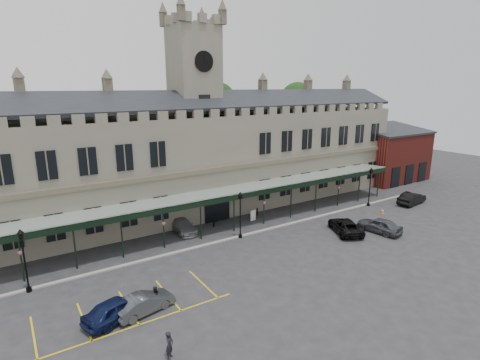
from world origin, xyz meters
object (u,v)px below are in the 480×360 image
station_building (197,160)px  lamp_post_left (24,255)px  clock_tower (195,105)px  car_taxi (183,226)px  person_b (155,296)px  car_van (345,226)px  car_left_b (145,303)px  car_right_a (379,225)px  sign_board (253,216)px  traffic_cone (382,211)px  car_left_a (117,309)px  lamp_post_mid (240,211)px  person_a (170,345)px  lamp_post_right (370,183)px  car_right_b (412,198)px

station_building → lamp_post_left: size_ratio=11.63×
station_building → clock_tower: bearing=90.0°
car_taxi → person_b: person_b is taller
car_van → car_left_b: bearing=31.8°
car_right_a → person_b: car_right_a is taller
lamp_post_left → sign_board: bearing=8.6°
traffic_cone → car_taxi: size_ratio=0.14×
car_left_b → lamp_post_left: bearing=30.2°
station_building → sign_board: bearing=-63.2°
person_b → traffic_cone: bearing=176.7°
clock_tower → car_left_a: clock_tower is taller
car_left_b → car_right_a: car_right_a is taller
lamp_post_mid → car_left_b: lamp_post_mid is taller
lamp_post_mid → sign_board: size_ratio=3.99×
car_van → person_a: person_a is taller
lamp_post_right → car_taxi: size_ratio=1.11×
traffic_cone → car_right_a: (-5.45, -3.64, 0.49)m
lamp_post_left → person_b: 10.59m
car_right_b → person_a: bearing=97.0°
clock_tower → car_taxi: clock_tower is taller
clock_tower → car_left_a: (-15.00, -18.00, -12.31)m
car_left_a → car_van: (24.85, 2.39, -0.07)m
lamp_post_mid → person_a: lamp_post_mid is taller
traffic_cone → car_right_a: bearing=-146.2°
car_van → person_a: 24.60m
lamp_post_left → lamp_post_mid: lamp_post_left is taller
car_taxi → person_a: person_a is taller
lamp_post_right → traffic_cone: bearing=-110.5°
lamp_post_right → car_left_b: 33.65m
car_right_b → person_a: person_a is taller
station_building → sign_board: 9.91m
lamp_post_right → sign_board: lamp_post_right is taller
lamp_post_mid → car_left_b: (-12.76, -7.50, -2.26)m
car_left_b → car_van: car_van is taller
lamp_post_left → sign_board: (23.41, 3.54, -2.45)m
clock_tower → lamp_post_left: clock_tower is taller
car_right_b → car_taxi: bearing=68.4°
car_van → person_b: person_b is taller
person_a → person_b: size_ratio=1.14×
car_left_b → person_a: size_ratio=2.46×
station_building → car_left_b: size_ratio=14.06×
station_building → car_right_b: bearing=-28.2°
station_building → car_taxi: bearing=-128.8°
lamp_post_mid → traffic_cone: (18.87, -3.19, -2.65)m
lamp_post_left → car_left_b: (6.63, -7.44, -2.35)m
person_a → sign_board: bearing=-3.4°
traffic_cone → person_a: (-31.91, -9.54, 0.55)m
station_building → car_left_a: size_ratio=12.80×
car_left_b → car_van: bearing=-95.0°
station_building → car_van: (9.85, -15.53, -5.74)m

